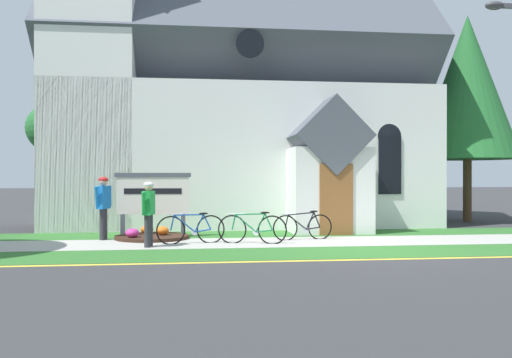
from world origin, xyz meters
TOP-DOWN VIEW (x-y plane):
  - ground at (0.00, 4.00)m, footprint 140.00×140.00m
  - sidewalk_slab at (-2.48, 1.72)m, footprint 32.00×2.16m
  - grass_verge at (-2.48, -0.33)m, footprint 32.00×1.94m
  - church_lawn at (-2.48, 3.81)m, footprint 24.00×2.01m
  - curb_paint_stripe at (-2.48, -1.45)m, footprint 28.00×0.16m
  - church_building at (-2.91, 8.86)m, footprint 13.64×10.54m
  - church_sign at (-5.41, 3.33)m, footprint 2.14×0.19m
  - flower_bed at (-5.43, 2.92)m, footprint 2.03×2.03m
  - bicycle_blue at (-2.78, 1.51)m, footprint 1.73×0.53m
  - bicycle_black at (-1.32, 2.18)m, footprint 1.70×0.32m
  - bicycle_orange at (-4.34, 1.70)m, footprint 1.75×0.35m
  - cyclist_in_blue_jersey at (-6.70, 2.78)m, footprint 0.35×0.71m
  - cyclist_in_orange_jersey at (-5.37, 1.12)m, footprint 0.30×0.70m
  - roadside_conifer at (6.16, 7.33)m, footprint 3.82×3.82m
  - yard_deciduous_tree at (-8.03, 7.66)m, footprint 4.07×4.07m

SIDE VIEW (x-z plane):
  - ground at x=0.00m, z-range 0.00..0.00m
  - curb_paint_stripe at x=-2.48m, z-range 0.00..0.01m
  - grass_verge at x=-2.48m, z-range 0.00..0.01m
  - church_lawn at x=-2.48m, z-range 0.00..0.01m
  - sidewalk_slab at x=-2.48m, z-range 0.00..0.01m
  - flower_bed at x=-5.43m, z-range -0.09..0.25m
  - bicycle_black at x=-1.32m, z-range -0.04..0.77m
  - bicycle_orange at x=-4.34m, z-range -0.02..0.79m
  - bicycle_blue at x=-2.78m, z-range -0.03..0.81m
  - cyclist_in_orange_jersey at x=-5.37m, z-range 0.12..1.72m
  - cyclist_in_blue_jersey at x=-6.70m, z-range 0.15..1.87m
  - church_sign at x=-5.41m, z-range 0.28..2.11m
  - yard_deciduous_tree at x=-8.03m, z-range 1.08..5.73m
  - church_building at x=-2.91m, z-range -1.84..10.94m
  - roadside_conifer at x=6.16m, z-range 1.18..9.08m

